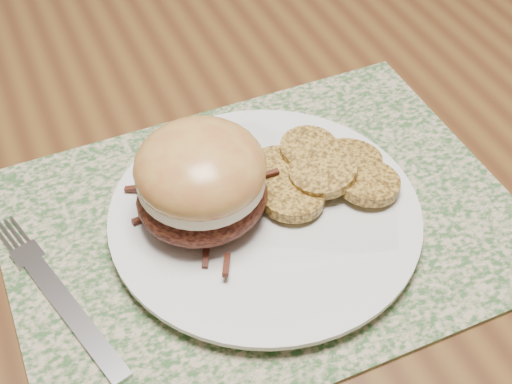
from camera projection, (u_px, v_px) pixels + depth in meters
dining_table at (61, 310)px, 0.67m from camera, size 1.50×0.90×0.75m
placemat at (264, 224)px, 0.64m from camera, size 0.45×0.33×0.00m
dinner_plate at (265, 217)px, 0.63m from camera, size 0.26×0.26×0.02m
pork_sandwich at (201, 180)px, 0.59m from camera, size 0.14×0.13×0.09m
roasted_potatoes at (321, 171)px, 0.65m from camera, size 0.15×0.13×0.03m
fork at (57, 293)px, 0.58m from camera, size 0.07×0.20×0.00m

